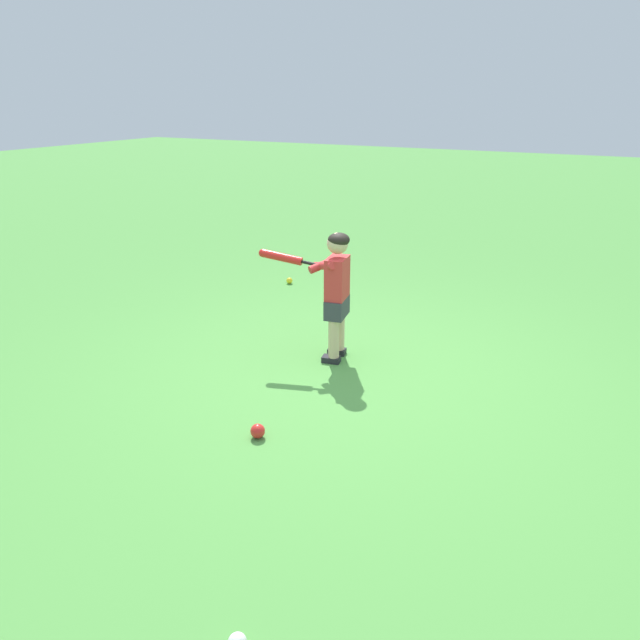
# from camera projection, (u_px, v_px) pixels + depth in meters

# --- Properties ---
(ground_plane) EXTENTS (40.00, 40.00, 0.00)m
(ground_plane) POSITION_uv_depth(u_px,v_px,m) (344.00, 374.00, 4.72)
(ground_plane) COLOR #519942
(child_batter) EXTENTS (0.77, 0.32, 1.08)m
(child_batter) POSITION_uv_depth(u_px,v_px,m) (333.00, 285.00, 4.77)
(child_batter) COLOR #232328
(child_batter) RESTS_ON ground
(play_ball_far_left) EXTENTS (0.07, 0.07, 0.07)m
(play_ball_far_left) POSITION_uv_depth(u_px,v_px,m) (289.00, 281.00, 6.94)
(play_ball_far_left) COLOR yellow
(play_ball_far_left) RESTS_ON ground
(play_ball_center_lawn) EXTENTS (0.10, 0.10, 0.10)m
(play_ball_center_lawn) POSITION_uv_depth(u_px,v_px,m) (258.00, 431.00, 3.83)
(play_ball_center_lawn) COLOR red
(play_ball_center_lawn) RESTS_ON ground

